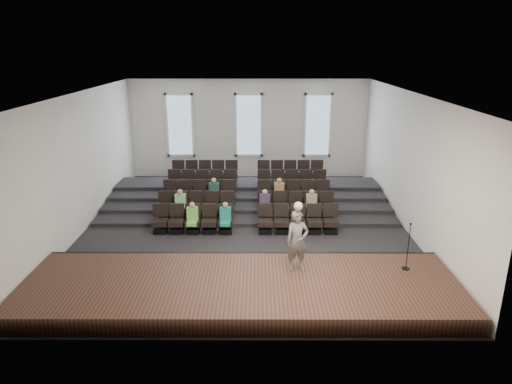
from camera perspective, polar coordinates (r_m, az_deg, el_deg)
ground at (r=17.41m, az=-1.28°, el=-4.36°), size 14.00×14.00×0.00m
ceiling at (r=16.18m, az=-1.41°, el=12.28°), size 12.00×14.00×0.02m
wall_back at (r=23.49m, az=-0.91°, el=7.88°), size 12.00×0.04×5.00m
wall_front at (r=9.98m, az=-2.35°, el=-6.39°), size 12.00×0.04×5.00m
wall_left at (r=17.82m, az=-21.11°, el=3.41°), size 0.04×14.00×5.00m
wall_right at (r=17.53m, az=18.77°, el=3.44°), size 0.04×14.00×5.00m
stage at (r=12.71m, az=-1.85°, el=-12.07°), size 11.80×3.60×0.50m
stage_lip at (r=14.27m, az=-1.61°, el=-8.51°), size 11.80×0.06×0.52m
risers at (r=20.31m, az=-1.07°, el=-0.44°), size 11.80×4.80×0.60m
seating_rows at (r=18.61m, az=-1.18°, el=-0.61°), size 6.80×4.70×1.67m
windows at (r=23.38m, az=-0.92°, el=8.34°), size 8.44×0.10×3.24m
audience at (r=17.55m, az=-2.16°, el=-1.28°), size 5.45×2.64×1.10m
speaker at (r=12.89m, az=5.17°, el=-6.09°), size 0.70×0.52×1.75m
mic_stand at (r=13.71m, az=18.38°, el=-7.53°), size 0.24×0.24×1.42m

